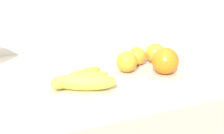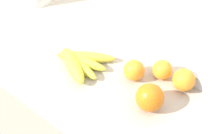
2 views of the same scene
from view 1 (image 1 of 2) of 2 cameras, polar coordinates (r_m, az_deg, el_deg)
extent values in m
cube|color=silver|center=(1.30, -5.37, -8.18)|extent=(2.07, 0.06, 1.30)
ellipsoid|color=yellow|center=(0.68, -6.40, -3.36)|extent=(0.17, 0.12, 0.04)
ellipsoid|color=gold|center=(0.70, -6.26, -3.25)|extent=(0.18, 0.06, 0.03)
ellipsoid|color=gold|center=(0.72, -6.70, -2.78)|extent=(0.18, 0.07, 0.03)
ellipsoid|color=gold|center=(0.74, -7.31, -2.16)|extent=(0.19, 0.14, 0.04)
sphere|color=orange|center=(0.82, 3.11, 1.15)|extent=(0.07, 0.07, 0.07)
sphere|color=orange|center=(0.82, 11.62, 1.31)|extent=(0.08, 0.08, 0.08)
sphere|color=orange|center=(0.95, 9.44, 3.08)|extent=(0.07, 0.07, 0.07)
sphere|color=orange|center=(0.91, 5.47, 2.42)|extent=(0.06, 0.06, 0.06)
cube|color=#B7BABF|center=(1.20, 13.65, 5.09)|extent=(0.44, 0.28, 0.05)
cylinder|color=#B2B2B7|center=(1.26, 11.25, 10.46)|extent=(0.02, 0.02, 0.15)
camera|label=2|loc=(0.88, 65.77, 43.25)|focal=49.21mm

